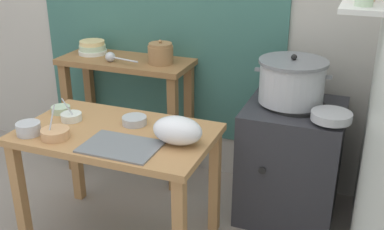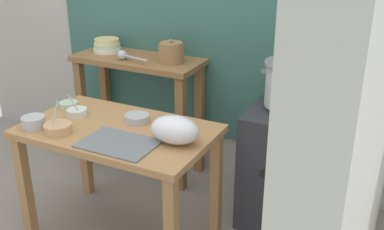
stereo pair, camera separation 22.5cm
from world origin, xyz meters
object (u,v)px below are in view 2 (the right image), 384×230
Objects in this scene: steamer_pot at (298,84)px; serving_tray at (118,143)px; prep_table at (119,145)px; stove_block at (296,165)px; clay_pot at (171,53)px; prep_bowl_3 at (58,128)px; prep_bowl_2 at (137,118)px; prep_bowl_0 at (77,112)px; bowl_stack_enamel at (107,45)px; plastic_bag at (175,130)px; back_shelf_table at (139,86)px; prep_bowl_1 at (69,105)px; prep_bowl_4 at (34,122)px; wide_pan at (335,121)px; ladle at (123,55)px.

steamer_pot reaches higher than serving_tray.
steamer_pot reaches higher than prep_table.
stove_block reaches higher than prep_table.
steamer_pot is at bearing -6.77° from clay_pot.
steamer_pot reaches higher than prep_bowl_3.
steamer_pot is 0.98m from prep_bowl_2.
serving_tray is at bearing -25.09° from prep_bowl_0.
bowl_stack_enamel is 1.33m from plastic_bag.
back_shelf_table is at bearing 174.04° from stove_block.
plastic_bag is at bearing -128.10° from stove_block.
prep_bowl_0 is at bearing -30.38° from prep_bowl_1.
plastic_bag is 1.89× the size of prep_bowl_0.
bowl_stack_enamel is 0.76× the size of plastic_bag.
prep_bowl_1 is at bearing 153.68° from serving_tray.
back_shelf_table is 7.17× the size of prep_bowl_4.
plastic_bag is at bearing -2.59° from prep_table.
clay_pot is (0.28, 0.00, 0.29)m from back_shelf_table.
prep_bowl_0 is at bearing 104.35° from prep_bowl_3.
prep_bowl_3 reaches higher than prep_bowl_2.
clay_pot is 0.69m from prep_bowl_2.
stove_block is 5.44× the size of prep_bowl_0.
prep_bowl_3 is at bearing -144.31° from stove_block.
clay_pot reaches higher than serving_tray.
back_shelf_table is 4.62× the size of bowl_stack_enamel.
plastic_bag is 2.33× the size of prep_bowl_1.
steamer_pot is at bearing 37.47° from prep_table.
prep_bowl_3 reaches higher than wide_pan.
prep_table is 2.75× the size of serving_tray.
steamer_pot is 1.26m from ladle.
back_shelf_table reaches higher than prep_bowl_0.
prep_table is 0.85m from ladle.
steamer_pot is at bearing 34.00° from prep_bowl_4.
clay_pot is at bearing -3.97° from bowl_stack_enamel.
bowl_stack_enamel is 1.26m from serving_tray.
stove_block is at bearing 51.90° from plastic_bag.
bowl_stack_enamel is (-1.54, 0.17, 0.56)m from stove_block.
prep_table is at bearing -7.07° from prep_bowl_0.
prep_bowl_3 reaches higher than plastic_bag.
steamer_pot is at bearing 27.61° from prep_bowl_0.
ladle reaches higher than stove_block.
prep_bowl_0 is (-0.25, -0.73, -0.22)m from clay_pot.
prep_bowl_3 is (-1.38, -0.65, -0.06)m from wide_pan.
back_shelf_table reaches higher than stove_block.
serving_tray is (0.53, -0.84, -0.21)m from ladle.
serving_tray is 0.65m from prep_bowl_1.
clay_pot reaches higher than plastic_bag.
serving_tray is at bearing -53.52° from prep_table.
steamer_pot reaches higher than clay_pot.
serving_tray is at bearing 4.12° from prep_bowl_4.
stove_block is 1.47m from prep_bowl_3.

